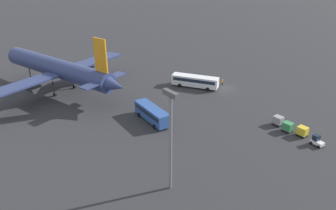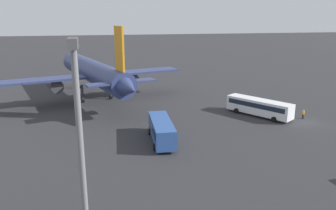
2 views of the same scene
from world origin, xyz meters
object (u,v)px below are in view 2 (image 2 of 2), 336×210
at_px(shuttle_bus_near, 259,106).
at_px(worker_person, 303,114).
at_px(airplane, 94,72).
at_px(shuttle_bus_far, 161,129).

relative_size(shuttle_bus_near, worker_person, 7.10).
relative_size(airplane, shuttle_bus_near, 3.71).
distance_m(airplane, worker_person, 44.35).
height_order(airplane, shuttle_bus_far, airplane).
bearing_deg(shuttle_bus_near, worker_person, -148.42).
height_order(shuttle_bus_near, worker_person, shuttle_bus_near).
distance_m(airplane, shuttle_bus_far, 30.54).
bearing_deg(airplane, shuttle_bus_far, -178.12).
bearing_deg(airplane, shuttle_bus_near, -139.79).
xyz_separation_m(shuttle_bus_near, worker_person, (-3.60, -7.10, -1.05)).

